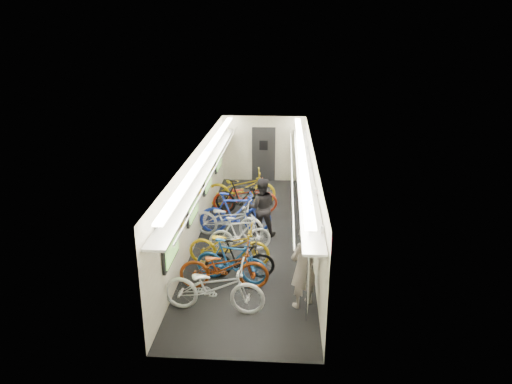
# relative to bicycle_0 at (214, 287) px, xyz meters

# --- Properties ---
(train_car_shell) EXTENTS (10.00, 10.00, 10.00)m
(train_car_shell) POSITION_rel_bicycle_0_xyz_m (0.19, 4.28, 1.13)
(train_car_shell) COLOR black
(train_car_shell) RESTS_ON ground
(bicycle_0) EXTENTS (2.08, 0.87, 1.06)m
(bicycle_0) POSITION_rel_bicycle_0_xyz_m (0.00, 0.00, 0.00)
(bicycle_0) COLOR silver
(bicycle_0) RESTS_ON ground
(bicycle_1) EXTENTS (1.73, 0.84, 1.00)m
(bicycle_1) POSITION_rel_bicycle_0_xyz_m (0.22, 1.15, -0.03)
(bicycle_1) COLOR #19529B
(bicycle_1) RESTS_ON ground
(bicycle_2) EXTENTS (1.93, 0.74, 1.00)m
(bicycle_2) POSITION_rel_bicycle_0_xyz_m (0.08, 0.86, -0.03)
(bicycle_2) COLOR maroon
(bicycle_2) RESTS_ON ground
(bicycle_3) EXTENTS (1.58, 0.53, 0.94)m
(bicycle_3) POSITION_rel_bicycle_0_xyz_m (0.38, 1.31, -0.06)
(bicycle_3) COLOR black
(bicycle_3) RESTS_ON ground
(bicycle_4) EXTENTS (1.95, 0.77, 1.01)m
(bicycle_4) POSITION_rel_bicycle_0_xyz_m (0.07, 1.89, -0.03)
(bicycle_4) COLOR #BF9312
(bicycle_4) RESTS_ON ground
(bicycle_5) EXTENTS (1.61, 0.74, 0.94)m
(bicycle_5) POSITION_rel_bicycle_0_xyz_m (0.25, 2.64, -0.06)
(bicycle_5) COLOR white
(bicycle_5) RESTS_ON ground
(bicycle_6) EXTENTS (2.08, 1.16, 1.04)m
(bicycle_6) POSITION_rel_bicycle_0_xyz_m (-0.14, 3.44, -0.01)
(bicycle_6) COLOR silver
(bicycle_6) RESTS_ON ground
(bicycle_7) EXTENTS (1.99, 0.70, 1.18)m
(bicycle_7) POSITION_rel_bicycle_0_xyz_m (0.02, 3.73, 0.06)
(bicycle_7) COLOR #1D35AF
(bicycle_7) RESTS_ON ground
(bicycle_8) EXTENTS (2.00, 0.79, 1.03)m
(bicycle_8) POSITION_rel_bicycle_0_xyz_m (0.15, 5.25, -0.02)
(bicycle_8) COLOR #9C2411
(bicycle_8) RESTS_ON ground
(bicycle_9) EXTENTS (1.87, 1.09, 1.09)m
(bicycle_9) POSITION_rel_bicycle_0_xyz_m (0.07, 5.03, 0.01)
(bicycle_9) COLOR black
(bicycle_9) RESTS_ON ground
(bicycle_10) EXTENTS (2.28, 1.02, 1.16)m
(bicycle_10) POSITION_rel_bicycle_0_xyz_m (-0.04, 5.87, 0.05)
(bicycle_10) COLOR gold
(bicycle_10) RESTS_ON ground
(passenger_near) EXTENTS (0.75, 0.72, 1.74)m
(passenger_near) POSITION_rel_bicycle_0_xyz_m (1.74, 0.31, 0.34)
(passenger_near) COLOR gray
(passenger_near) RESTS_ON ground
(passenger_mid) EXTENTS (0.83, 0.66, 1.62)m
(passenger_mid) POSITION_rel_bicycle_0_xyz_m (0.73, 3.65, 0.28)
(passenger_mid) COLOR black
(passenger_mid) RESTS_ON ground
(backpack) EXTENTS (0.29, 0.23, 0.38)m
(backpack) POSITION_rel_bicycle_0_xyz_m (2.13, 0.40, 0.75)
(backpack) COLOR #B1112B
(backpack) RESTS_ON passenger_near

